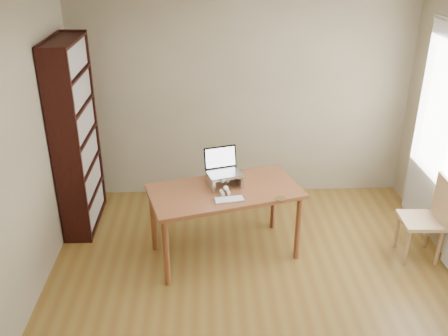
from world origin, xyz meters
TOP-DOWN VIEW (x-y plane):
  - room at (0.03, 0.01)m, footprint 4.04×4.54m
  - bookshelf at (-1.83, 1.55)m, footprint 0.30×0.90m
  - desk at (-0.27, 0.86)m, footprint 1.61×1.11m
  - laptop_stand at (-0.27, 0.94)m, footprint 0.32×0.25m
  - laptop at (-0.27, 1.00)m, footprint 0.38×0.36m
  - keyboard at (-0.23, 0.64)m, footprint 0.30×0.17m
  - coaster at (0.26, 0.66)m, footprint 0.11×0.11m
  - cat at (-0.29, 0.97)m, footprint 0.26×0.49m
  - chair at (1.77, 0.75)m, footprint 0.41×0.41m

SIDE VIEW (x-z plane):
  - chair at x=1.77m, z-range 0.03..0.92m
  - desk at x=-0.27m, z-range 0.28..1.03m
  - coaster at x=0.26m, z-range 0.75..0.76m
  - keyboard at x=-0.23m, z-range 0.75..0.77m
  - cat at x=-0.29m, z-range 0.74..0.90m
  - laptop_stand at x=-0.27m, z-range 0.77..0.90m
  - laptop at x=-0.27m, z-range 0.82..1.06m
  - bookshelf at x=-1.83m, z-range 0.00..2.10m
  - room at x=0.03m, z-range -0.02..2.62m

